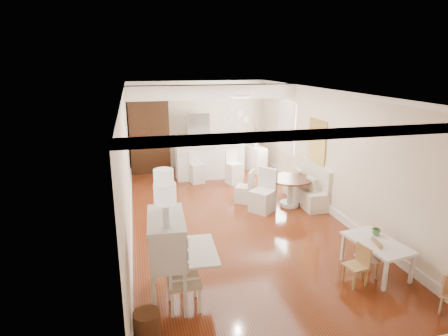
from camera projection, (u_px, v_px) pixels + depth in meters
name	position (u px, v px, depth m)	size (l,w,h in m)	color
room	(232.00, 128.00, 8.22)	(9.00, 9.04, 2.82)	maroon
secretary_bureau	(168.00, 259.00, 5.37)	(1.03, 1.05, 1.31)	silver
gustavian_armchair	(184.00, 280.00, 5.26)	(0.49, 0.49, 0.86)	white
wicker_basket	(147.00, 324.00, 4.76)	(0.34, 0.34, 0.34)	#54321A
kids_table	(376.00, 257.00, 6.21)	(0.65, 1.09, 0.54)	white
kids_chair_a	(356.00, 266.00, 5.84)	(0.31, 0.31, 0.65)	tan
kids_chair_b	(367.00, 258.00, 6.08)	(0.30, 0.30, 0.63)	#9D7B47
banquette	(306.00, 183.00, 9.24)	(0.52, 1.60, 0.98)	silver
dining_table	(290.00, 192.00, 9.04)	(1.02, 1.02, 0.70)	#4D2619
slip_chair_near	(263.00, 191.00, 8.66)	(0.48, 0.50, 1.01)	silver
slip_chair_far	(244.00, 186.00, 9.26)	(0.39, 0.41, 0.82)	silver
breakfast_counter	(210.00, 161.00, 11.23)	(2.05, 0.65, 1.03)	white
bar_stool_left	(197.00, 168.00, 10.73)	(0.36, 0.36, 0.91)	silver
bar_stool_right	(234.00, 168.00, 10.66)	(0.38, 0.38, 0.95)	white
pantry_cabinet	(149.00, 136.00, 11.68)	(1.20, 0.60, 2.30)	#381E11
fridge	(209.00, 141.00, 12.15)	(0.75, 0.65, 1.80)	silver
sideboard	(255.00, 159.00, 11.90)	(0.37, 0.84, 0.80)	white
pencil_cup	(376.00, 232.00, 6.36)	(0.14, 0.14, 0.11)	#5A8A50
branch_vase	(255.00, 143.00, 11.81)	(0.19, 0.19, 0.20)	silver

